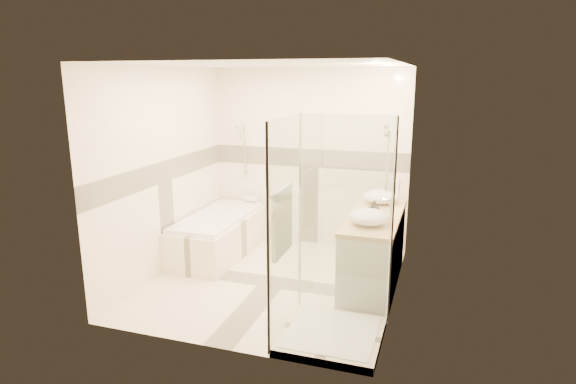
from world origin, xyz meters
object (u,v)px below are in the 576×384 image
(vessel_sink_near, at_px, (380,196))
(amenity_bottle_b, at_px, (374,207))
(bathtub, at_px, (219,232))
(shower_enclosure, at_px, (322,284))
(amenity_bottle_a, at_px, (372,210))
(vessel_sink_far, at_px, (368,217))
(vanity, at_px, (374,250))

(vessel_sink_near, relative_size, amenity_bottle_b, 2.89)
(bathtub, height_order, shower_enclosure, shower_enclosure)
(vessel_sink_near, xyz_separation_m, amenity_bottle_a, (0.00, -0.67, 0.00))
(bathtub, relative_size, shower_enclosure, 0.83)
(shower_enclosure, height_order, amenity_bottle_a, shower_enclosure)
(vessel_sink_far, xyz_separation_m, amenity_bottle_a, (0.00, 0.27, 0.01))
(bathtub, bearing_deg, vanity, -9.25)
(shower_enclosure, relative_size, amenity_bottle_a, 11.27)
(vanity, xyz_separation_m, shower_enclosure, (-0.29, -1.27, 0.08))
(bathtub, bearing_deg, amenity_bottle_a, -12.58)
(vanity, xyz_separation_m, amenity_bottle_a, (-0.02, -0.13, 0.51))
(bathtub, distance_m, shower_enclosure, 2.47)
(vanity, relative_size, shower_enclosure, 0.79)
(vanity, height_order, vessel_sink_far, vessel_sink_far)
(bathtub, relative_size, amenity_bottle_b, 11.44)
(amenity_bottle_a, bearing_deg, vessel_sink_near, 90.00)
(vanity, bearing_deg, vessel_sink_near, 92.11)
(vessel_sink_near, bearing_deg, amenity_bottle_b, -90.00)
(vessel_sink_far, xyz_separation_m, amenity_bottle_b, (0.00, 0.44, -0.01))
(bathtub, distance_m, vanity, 2.18)
(vessel_sink_far, relative_size, amenity_bottle_b, 2.80)
(vessel_sink_far, distance_m, amenity_bottle_b, 0.44)
(amenity_bottle_a, bearing_deg, vanity, 80.95)
(bathtub, xyz_separation_m, amenity_bottle_a, (2.13, -0.48, 0.63))
(vanity, bearing_deg, vessel_sink_far, -92.93)
(shower_enclosure, bearing_deg, vessel_sink_near, 81.45)
(vanity, height_order, amenity_bottle_b, amenity_bottle_b)
(vessel_sink_far, bearing_deg, amenity_bottle_b, 90.00)
(vessel_sink_near, height_order, amenity_bottle_a, amenity_bottle_a)
(amenity_bottle_a, relative_size, amenity_bottle_b, 1.22)
(vessel_sink_far, bearing_deg, vanity, 87.07)
(bathtub, distance_m, amenity_bottle_b, 2.24)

